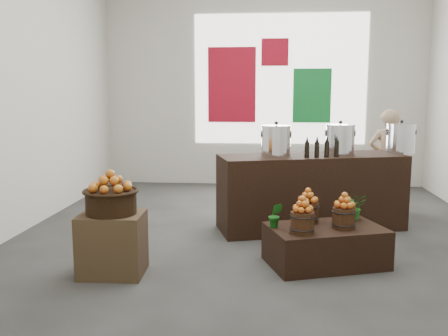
# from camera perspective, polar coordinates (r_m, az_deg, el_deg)

# --- Properties ---
(ground) EXTENTS (7.00, 7.00, 0.00)m
(ground) POSITION_cam_1_polar(r_m,az_deg,el_deg) (6.29, 3.94, -7.66)
(ground) COLOR #3D3D3A
(ground) RESTS_ON ground
(back_wall) EXTENTS (6.00, 0.04, 4.00)m
(back_wall) POSITION_cam_1_polar(r_m,az_deg,el_deg) (9.54, 4.57, 10.04)
(back_wall) COLOR beige
(back_wall) RESTS_ON ground
(back_opening) EXTENTS (3.20, 0.02, 2.40)m
(back_opening) POSITION_cam_1_polar(r_m,az_deg,el_deg) (9.52, 6.40, 10.02)
(back_opening) COLOR white
(back_opening) RESTS_ON back_wall
(deco_red_left) EXTENTS (0.90, 0.04, 1.40)m
(deco_red_left) POSITION_cam_1_polar(r_m,az_deg,el_deg) (9.53, 0.90, 9.47)
(deco_red_left) COLOR maroon
(deco_red_left) RESTS_ON back_wall
(deco_green_right) EXTENTS (0.70, 0.04, 1.00)m
(deco_green_right) POSITION_cam_1_polar(r_m,az_deg,el_deg) (9.53, 10.02, 8.14)
(deco_green_right) COLOR #11722C
(deco_green_right) RESTS_ON back_wall
(deco_red_upper) EXTENTS (0.50, 0.04, 0.50)m
(deco_red_upper) POSITION_cam_1_polar(r_m,az_deg,el_deg) (9.53, 5.84, 13.04)
(deco_red_upper) COLOR maroon
(deco_red_upper) RESTS_ON back_wall
(crate) EXTENTS (0.63, 0.52, 0.61)m
(crate) POSITION_cam_1_polar(r_m,az_deg,el_deg) (5.02, -12.63, -8.46)
(crate) COLOR brown
(crate) RESTS_ON ground
(wicker_basket) EXTENTS (0.49, 0.49, 0.22)m
(wicker_basket) POSITION_cam_1_polar(r_m,az_deg,el_deg) (4.92, -12.79, -3.85)
(wicker_basket) COLOR black
(wicker_basket) RESTS_ON crate
(apples_in_basket) EXTENTS (0.38, 0.38, 0.20)m
(apples_in_basket) POSITION_cam_1_polar(r_m,az_deg,el_deg) (4.88, -12.87, -1.42)
(apples_in_basket) COLOR maroon
(apples_in_basket) RESTS_ON wicker_basket
(display_table) EXTENTS (1.32, 1.05, 0.40)m
(display_table) POSITION_cam_1_polar(r_m,az_deg,el_deg) (5.30, 11.51, -8.69)
(display_table) COLOR black
(display_table) RESTS_ON ground
(apple_bucket_front_left) EXTENTS (0.23, 0.23, 0.21)m
(apple_bucket_front_left) POSITION_cam_1_polar(r_m,az_deg,el_deg) (4.95, 8.94, -6.19)
(apple_bucket_front_left) COLOR #3E2511
(apple_bucket_front_left) RESTS_ON display_table
(apples_in_bucket_front_left) EXTENTS (0.17, 0.17, 0.16)m
(apples_in_bucket_front_left) POSITION_cam_1_polar(r_m,az_deg,el_deg) (4.90, 8.99, -4.11)
(apples_in_bucket_front_left) COLOR maroon
(apples_in_bucket_front_left) RESTS_ON apple_bucket_front_left
(apple_bucket_front_right) EXTENTS (0.23, 0.23, 0.21)m
(apple_bucket_front_right) POSITION_cam_1_polar(r_m,az_deg,el_deg) (5.21, 13.54, -5.58)
(apple_bucket_front_right) COLOR #3E2511
(apple_bucket_front_right) RESTS_ON display_table
(apples_in_bucket_front_right) EXTENTS (0.17, 0.17, 0.16)m
(apples_in_bucket_front_right) POSITION_cam_1_polar(r_m,az_deg,el_deg) (5.17, 13.61, -3.60)
(apples_in_bucket_front_right) COLOR maroon
(apples_in_bucket_front_right) RESTS_ON apple_bucket_front_right
(apple_bucket_rear) EXTENTS (0.23, 0.23, 0.21)m
(apple_bucket_rear) POSITION_cam_1_polar(r_m,az_deg,el_deg) (5.36, 9.53, -5.04)
(apple_bucket_rear) COLOR #3E2511
(apple_bucket_rear) RESTS_ON display_table
(apples_in_bucket_rear) EXTENTS (0.17, 0.17, 0.16)m
(apples_in_bucket_rear) POSITION_cam_1_polar(r_m,az_deg,el_deg) (5.32, 9.57, -3.12)
(apples_in_bucket_rear) COLOR maroon
(apples_in_bucket_rear) RESTS_ON apple_bucket_rear
(herb_garnish_right) EXTENTS (0.28, 0.25, 0.28)m
(herb_garnish_right) POSITION_cam_1_polar(r_m,az_deg,el_deg) (5.56, 14.60, -4.32)
(herb_garnish_right) COLOR #135A14
(herb_garnish_right) RESTS_ON display_table
(herb_garnish_left) EXTENTS (0.15, 0.12, 0.26)m
(herb_garnish_left) POSITION_cam_1_polar(r_m,az_deg,el_deg) (5.11, 5.90, -5.38)
(herb_garnish_left) COLOR #135A14
(herb_garnish_left) RESTS_ON display_table
(counter) EXTENTS (2.48, 1.40, 0.97)m
(counter) POSITION_cam_1_polar(r_m,az_deg,el_deg) (6.56, 9.92, -2.73)
(counter) COLOR black
(counter) RESTS_ON ground
(stock_pot_left) EXTENTS (0.37, 0.37, 0.37)m
(stock_pot_left) POSITION_cam_1_polar(r_m,az_deg,el_deg) (6.31, 5.96, 3.03)
(stock_pot_left) COLOR silver
(stock_pot_left) RESTS_ON counter
(stock_pot_center) EXTENTS (0.37, 0.37, 0.37)m
(stock_pot_center) POSITION_cam_1_polar(r_m,az_deg,el_deg) (6.61, 13.11, 3.11)
(stock_pot_center) COLOR silver
(stock_pot_center) RESTS_ON counter
(stock_pot_right) EXTENTS (0.37, 0.37, 0.37)m
(stock_pot_right) POSITION_cam_1_polar(r_m,az_deg,el_deg) (7.01, 19.54, 3.14)
(stock_pot_right) COLOR silver
(stock_pot_right) RESTS_ON counter
(oil_cruets) EXTENTS (0.35, 0.16, 0.27)m
(oil_cruets) POSITION_cam_1_polar(r_m,az_deg,el_deg) (6.25, 10.85, 2.42)
(oil_cruets) COLOR black
(oil_cruets) RESTS_ON counter
(shopper) EXTENTS (0.58, 0.40, 1.52)m
(shopper) POSITION_cam_1_polar(r_m,az_deg,el_deg) (7.96, 18.14, 0.96)
(shopper) COLOR #A18263
(shopper) RESTS_ON ground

